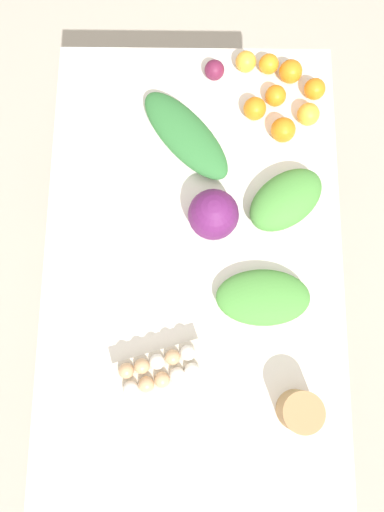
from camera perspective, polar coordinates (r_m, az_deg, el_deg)
ground_plane at (r=2.28m, az=0.00°, el=-4.31°), size 8.00×8.00×0.00m
dining_table at (r=1.63m, az=0.00°, el=-0.88°), size 1.46×0.92×0.75m
cabbage_purple at (r=1.49m, az=2.32°, el=4.76°), size 0.15×0.15×0.15m
egg_carton at (r=1.46m, az=-3.81°, el=-12.93°), size 0.18×0.28×0.09m
paper_bag at (r=1.47m, az=12.07°, el=-16.95°), size 0.12×0.12×0.12m
greens_bunch_kale at (r=1.63m, az=-0.86°, el=13.65°), size 0.38×0.35×0.08m
greens_bunch_beet_tops at (r=1.56m, az=10.54°, el=6.34°), size 0.28×0.30×0.10m
greens_bunch_chard at (r=1.49m, az=7.98°, el=-4.70°), size 0.17×0.28×0.07m
beet_root at (r=1.75m, az=2.45°, el=20.47°), size 0.07×0.07×0.07m
orange_0 at (r=1.72m, az=9.40°, el=17.62°), size 0.07×0.07×0.07m
orange_1 at (r=1.78m, az=6.05°, el=21.22°), size 0.07×0.07×0.07m
orange_2 at (r=1.77m, az=11.09°, el=19.99°), size 0.08×0.08×0.08m
orange_3 at (r=1.76m, az=13.72°, el=18.06°), size 0.07×0.07×0.07m
orange_4 at (r=1.71m, az=13.02°, el=15.50°), size 0.07×0.07×0.07m
orange_5 at (r=1.69m, az=7.05°, el=16.37°), size 0.07×0.07×0.07m
orange_6 at (r=1.78m, az=8.65°, el=20.88°), size 0.07×0.07×0.07m
orange_7 at (r=1.66m, az=10.25°, el=14.00°), size 0.08×0.08×0.08m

